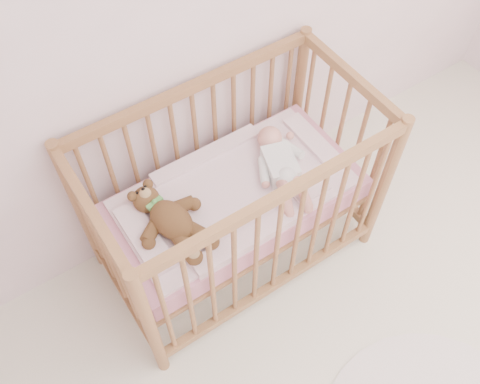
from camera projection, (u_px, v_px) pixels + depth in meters
crib at (234, 199)px, 2.60m from camera, size 1.36×0.76×1.00m
mattress at (234, 201)px, 2.62m from camera, size 1.22×0.62×0.13m
blanket at (234, 192)px, 2.56m from camera, size 1.10×0.58×0.06m
baby at (280, 162)px, 2.57m from camera, size 0.41×0.60×0.13m
teddy_bear at (171, 219)px, 2.37m from camera, size 0.46×0.57×0.14m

